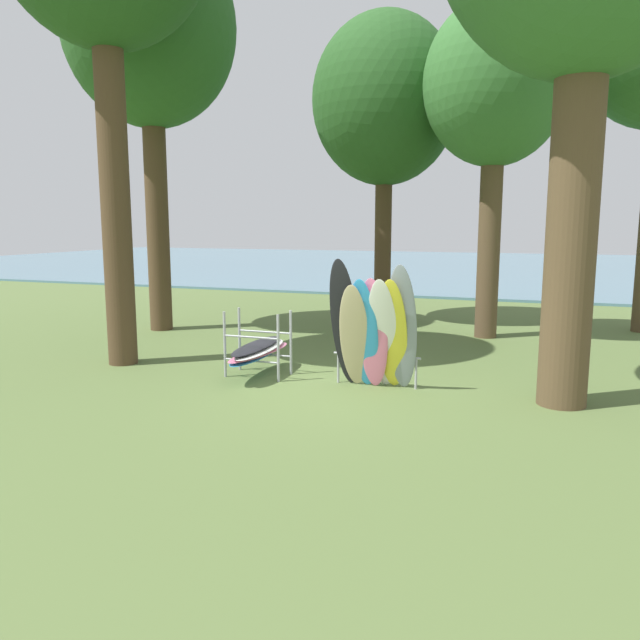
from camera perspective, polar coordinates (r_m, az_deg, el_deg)
ground_plane at (r=10.89m, az=1.43°, el=-6.48°), size 80.00×80.00×0.00m
lake_water at (r=41.86m, az=15.44°, el=4.75°), size 80.00×36.00×0.10m
tree_mid_behind at (r=18.49m, az=6.01°, el=19.34°), size 4.10×4.10×8.66m
tree_far_left_back at (r=16.47m, az=15.85°, el=19.95°), size 3.48×3.48×8.24m
tree_deep_back at (r=17.95m, az=-15.39°, el=24.33°), size 4.40×4.40×10.38m
leaning_board_pile at (r=10.77m, az=4.91°, el=-1.11°), size 1.59×0.83×2.31m
board_storage_rack at (r=11.86m, az=-5.73°, el=-2.77°), size 1.15×2.13×1.25m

